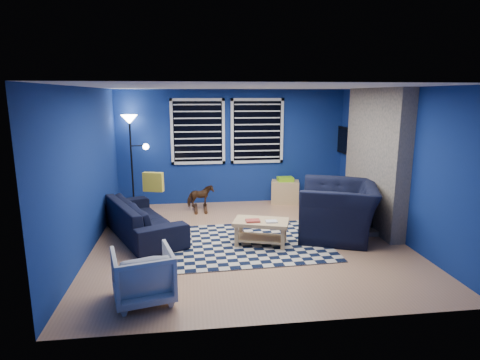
# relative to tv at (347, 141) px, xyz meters

# --- Properties ---
(floor) EXTENTS (5.00, 5.00, 0.00)m
(floor) POSITION_rel_tv_xyz_m (-2.45, -2.00, -1.40)
(floor) COLOR tan
(floor) RESTS_ON ground
(ceiling) EXTENTS (5.00, 5.00, 0.00)m
(ceiling) POSITION_rel_tv_xyz_m (-2.45, -2.00, 1.10)
(ceiling) COLOR white
(ceiling) RESTS_ON wall_back
(wall_back) EXTENTS (5.00, 0.00, 5.00)m
(wall_back) POSITION_rel_tv_xyz_m (-2.45, 0.50, -0.15)
(wall_back) COLOR navy
(wall_back) RESTS_ON floor
(wall_left) EXTENTS (0.00, 5.00, 5.00)m
(wall_left) POSITION_rel_tv_xyz_m (-4.95, -2.00, -0.15)
(wall_left) COLOR navy
(wall_left) RESTS_ON floor
(wall_right) EXTENTS (0.00, 5.00, 5.00)m
(wall_right) POSITION_rel_tv_xyz_m (0.05, -2.00, -0.15)
(wall_right) COLOR navy
(wall_right) RESTS_ON floor
(fireplace) EXTENTS (0.65, 2.00, 2.50)m
(fireplace) POSITION_rel_tv_xyz_m (-0.09, -1.50, -0.20)
(fireplace) COLOR gray
(fireplace) RESTS_ON floor
(window_left) EXTENTS (1.17, 0.06, 1.42)m
(window_left) POSITION_rel_tv_xyz_m (-3.20, 0.46, 0.20)
(window_left) COLOR black
(window_left) RESTS_ON wall_back
(window_right) EXTENTS (1.17, 0.06, 1.42)m
(window_right) POSITION_rel_tv_xyz_m (-1.90, 0.46, 0.20)
(window_right) COLOR black
(window_right) RESTS_ON wall_back
(tv) EXTENTS (0.07, 1.00, 0.58)m
(tv) POSITION_rel_tv_xyz_m (0.00, 0.00, 0.00)
(tv) COLOR black
(tv) RESTS_ON wall_right
(rug) EXTENTS (2.58, 2.10, 0.02)m
(rug) POSITION_rel_tv_xyz_m (-2.44, -2.12, -1.39)
(rug) COLOR black
(rug) RESTS_ON floor
(sofa) EXTENTS (2.27, 1.63, 0.62)m
(sofa) POSITION_rel_tv_xyz_m (-4.22, -1.52, -1.09)
(sofa) COLOR black
(sofa) RESTS_ON floor
(armchair_big) EXTENTS (1.75, 1.64, 0.92)m
(armchair_big) POSITION_rel_tv_xyz_m (-0.90, -1.95, -0.94)
(armchair_big) COLOR black
(armchair_big) RESTS_ON floor
(armchair_bent) EXTENTS (0.82, 0.83, 0.63)m
(armchair_bent) POSITION_rel_tv_xyz_m (-3.97, -3.80, -1.09)
(armchair_bent) COLOR gray
(armchair_bent) RESTS_ON floor
(rocking_horse) EXTENTS (0.44, 0.60, 0.46)m
(rocking_horse) POSITION_rel_tv_xyz_m (-3.19, -0.10, -1.10)
(rocking_horse) COLOR #402414
(rocking_horse) RESTS_ON floor
(coffee_table) EXTENTS (0.98, 0.74, 0.43)m
(coffee_table) POSITION_rel_tv_xyz_m (-2.28, -2.22, -1.10)
(coffee_table) COLOR tan
(coffee_table) RESTS_ON rug
(cabinet) EXTENTS (0.68, 0.53, 0.59)m
(cabinet) POSITION_rel_tv_xyz_m (-1.29, 0.25, -1.14)
(cabinet) COLOR tan
(cabinet) RESTS_ON floor
(floor_lamp) EXTENTS (0.54, 0.33, 1.98)m
(floor_lamp) POSITION_rel_tv_xyz_m (-4.57, 0.25, 0.22)
(floor_lamp) COLOR black
(floor_lamp) RESTS_ON floor
(throw_pillow) EXTENTS (0.39, 0.22, 0.36)m
(throw_pillow) POSITION_rel_tv_xyz_m (-4.07, -0.86, -0.60)
(throw_pillow) COLOR gold
(throw_pillow) RESTS_ON sofa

